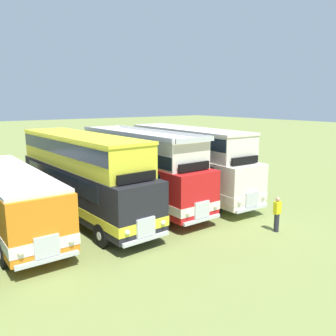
{
  "coord_description": "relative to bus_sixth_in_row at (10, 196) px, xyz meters",
  "views": [
    {
      "loc": [
        0.39,
        -17.2,
        6.22
      ],
      "look_at": [
        12.81,
        0.15,
        2.1
      ],
      "focal_mm": 37.32,
      "sensor_mm": 36.0,
      "label": 1
    }
  ],
  "objects": [
    {
      "name": "bus_sixth_in_row",
      "position": [
        0.0,
        0.0,
        0.0
      ],
      "size": [
        2.7,
        10.92,
        2.99
      ],
      "color": "orange",
      "rests_on": "ground"
    },
    {
      "name": "bus_eighth_in_row",
      "position": [
        7.24,
        -0.03,
        0.6
      ],
      "size": [
        2.84,
        10.7,
        4.52
      ],
      "color": "red",
      "rests_on": "ground"
    },
    {
      "name": "bus_seventh_in_row",
      "position": [
        3.62,
        -0.11,
        0.72
      ],
      "size": [
        3.2,
        11.49,
        4.49
      ],
      "color": "black",
      "rests_on": "ground"
    },
    {
      "name": "marshal_person",
      "position": [
        10.32,
        -7.53,
        -0.87
      ],
      "size": [
        0.36,
        0.24,
        1.73
      ],
      "color": "#23232D",
      "rests_on": "ground"
    },
    {
      "name": "bus_ninth_in_row",
      "position": [
        10.87,
        -0.07,
        0.72
      ],
      "size": [
        2.84,
        10.99,
        4.49
      ],
      "color": "silver",
      "rests_on": "ground"
    }
  ]
}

